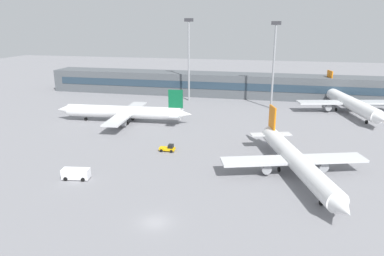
# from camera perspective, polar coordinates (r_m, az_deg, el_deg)

# --- Properties ---
(ground_plane) EXTENTS (400.00, 400.00, 0.00)m
(ground_plane) POSITION_cam_1_polar(r_m,az_deg,el_deg) (91.77, 1.95, -1.92)
(ground_plane) COLOR gray
(terminal_building) EXTENTS (150.64, 12.13, 9.00)m
(terminal_building) POSITION_cam_1_polar(r_m,az_deg,el_deg) (146.23, 6.18, 6.81)
(terminal_building) COLOR #4C5156
(terminal_building) RESTS_ON ground_plane
(airplane_near) EXTENTS (28.75, 40.32, 10.24)m
(airplane_near) POSITION_cam_1_polar(r_m,az_deg,el_deg) (72.83, 16.17, -5.02)
(airplane_near) COLOR silver
(airplane_near) RESTS_ON ground_plane
(airplane_mid) EXTENTS (41.65, 29.09, 10.28)m
(airplane_mid) POSITION_cam_1_polar(r_m,az_deg,el_deg) (109.08, -10.93, 2.51)
(airplane_mid) COLOR silver
(airplane_mid) RESTS_ON ground_plane
(airplane_far) EXTENTS (32.66, 46.13, 11.53)m
(airplane_far) POSITION_cam_1_polar(r_m,az_deg,el_deg) (129.02, 23.58, 3.75)
(airplane_far) COLOR white
(airplane_far) RESTS_ON ground_plane
(baggage_tug_yellow) EXTENTS (3.61, 1.83, 1.75)m
(baggage_tug_yellow) POSITION_cam_1_polar(r_m,az_deg,el_deg) (83.76, -3.80, -3.21)
(baggage_tug_yellow) COLOR #F2B20C
(baggage_tug_yellow) RESTS_ON ground_plane
(service_van_white) EXTENTS (5.42, 2.86, 2.08)m
(service_van_white) POSITION_cam_1_polar(r_m,az_deg,el_deg) (72.80, -17.91, -6.89)
(service_van_white) COLOR white
(service_van_white) RESTS_ON ground_plane
(floodlight_tower_west) EXTENTS (3.20, 0.80, 30.14)m
(floodlight_tower_west) POSITION_cam_1_polar(r_m,az_deg,el_deg) (135.42, -0.50, 11.52)
(floodlight_tower_west) COLOR gray
(floodlight_tower_west) RESTS_ON ground_plane
(floodlight_tower_east) EXTENTS (3.20, 0.80, 29.13)m
(floodlight_tower_east) POSITION_cam_1_polar(r_m,az_deg,el_deg) (125.63, 12.86, 10.48)
(floodlight_tower_east) COLOR gray
(floodlight_tower_east) RESTS_ON ground_plane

